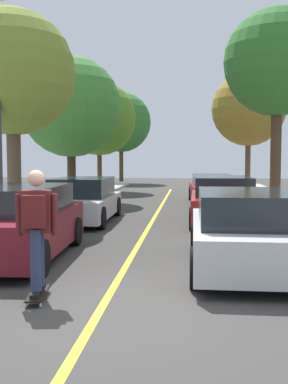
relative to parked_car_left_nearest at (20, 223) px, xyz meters
name	(u,v)px	position (x,y,z in m)	size (l,w,h in m)	color
ground	(103,306)	(2.16, -2.83, -0.71)	(80.00, 80.00, 0.00)	#3D3A38
center_line	(136,249)	(2.16, 1.17, -0.71)	(0.12, 39.20, 0.01)	gold
parked_car_left_nearest	(20,223)	(0.00, 0.00, 0.00)	(1.94, 4.36, 1.43)	maroon
parked_car_left_near	(82,200)	(0.00, 5.44, -0.05)	(1.98, 4.51, 1.36)	#B7B7BC
parked_car_right_nearest	(246,231)	(4.33, -0.47, -0.02)	(2.00, 4.21, 1.39)	#B7B7BC
parked_car_right_near	(223,201)	(4.33, 5.45, -0.02)	(2.03, 4.43, 1.42)	maroon
parked_car_right_far	(213,189)	(4.33, 11.65, -0.07)	(2.09, 4.67, 1.26)	maroon
street_tree_left_nearest	(12,73)	(-1.93, 4.82, 3.77)	(3.73, 3.73, 6.24)	brown
street_tree_left_near	(71,107)	(-1.93, 11.77, 3.51)	(4.45, 4.45, 6.32)	#3D2D1E
street_tree_left_far	(99,119)	(-1.93, 18.40, 3.55)	(4.30, 4.30, 6.27)	#4C3823
street_tree_left_farthest	(121,122)	(-1.93, 27.29, 3.99)	(4.58, 4.58, 6.86)	#4C3823
street_tree_right_nearest	(278,63)	(6.26, 7.67, 4.48)	(3.63, 3.63, 6.90)	#4C3823
street_tree_right_near	(249,109)	(6.26, 15.44, 3.70)	(3.70, 3.70, 6.14)	brown
skateboard	(38,294)	(1.21, -2.63, -0.62)	(0.33, 0.86, 0.10)	black
skateboarder	(36,224)	(1.21, -2.66, 0.37)	(0.59, 0.71, 1.72)	black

